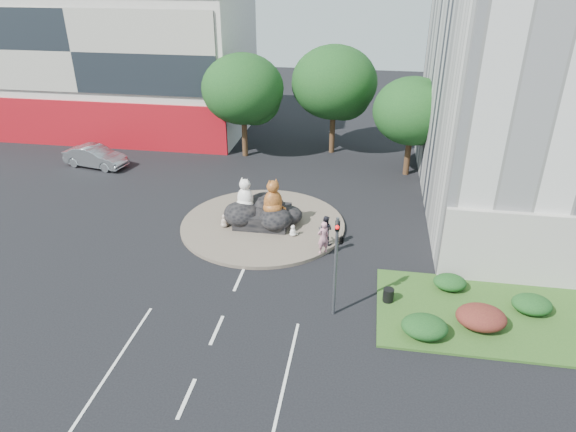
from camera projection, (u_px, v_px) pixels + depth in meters
name	position (u px, v px, depth m)	size (l,w,h in m)	color
ground	(217.00, 330.00, 22.74)	(120.00, 120.00, 0.00)	black
roundabout_island	(263.00, 224.00, 31.49)	(10.00, 10.00, 0.20)	brown
rock_plinth	(263.00, 216.00, 31.24)	(3.20, 2.60, 0.90)	black
shophouse_block	(110.00, 61.00, 47.10)	(25.20, 12.30, 17.40)	beige
grass_verge	(487.00, 315.00, 23.62)	(10.00, 6.00, 0.12)	#234D19
tree_left	(244.00, 92.00, 40.35)	(6.46, 6.46, 8.27)	#382314
tree_mid	(335.00, 86.00, 40.96)	(6.84, 6.84, 8.76)	#382314
tree_right	(413.00, 114.00, 36.99)	(5.70, 5.70, 7.30)	#382314
hedge_near_green	(424.00, 327.00, 22.06)	(2.00, 1.60, 0.90)	#113715
hedge_red	(481.00, 317.00, 22.56)	(2.20, 1.76, 0.99)	#4D1418
hedge_mid_green	(532.00, 304.00, 23.56)	(1.80, 1.44, 0.81)	#113715
hedge_back_green	(450.00, 282.00, 25.23)	(1.60, 1.28, 0.72)	#113715
traffic_light	(339.00, 247.00, 22.12)	(0.44, 1.24, 5.00)	#595B60
street_lamp	(501.00, 184.00, 25.87)	(2.34, 0.22, 8.06)	#595B60
cat_white	(245.00, 193.00, 30.84)	(1.18, 1.03, 1.97)	white
cat_tabby	(273.00, 196.00, 30.22)	(1.30, 1.13, 2.17)	#CC602A
kitten_calico	(224.00, 220.00, 30.86)	(0.51, 0.44, 0.84)	white
kitten_white	(293.00, 230.00, 29.86)	(0.43, 0.37, 0.71)	white
pedestrian_pink	(323.00, 237.00, 27.89)	(0.69, 0.45, 1.90)	#C27D8C
pedestrian_dark	(325.00, 230.00, 28.78)	(0.85, 0.66, 1.75)	#22212A
parked_car	(95.00, 157.00, 40.05)	(1.75, 5.03, 1.66)	#9C9FA4
litter_bin	(388.00, 295.00, 24.32)	(0.52, 0.52, 0.66)	black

